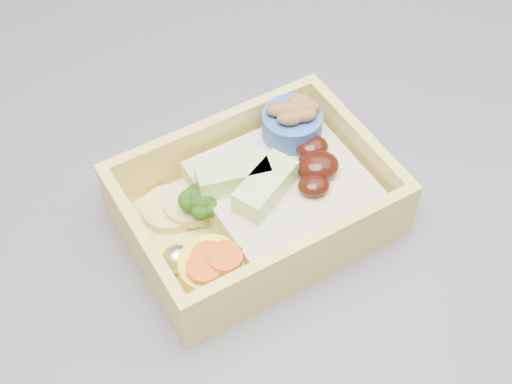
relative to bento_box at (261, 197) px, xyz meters
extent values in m
cube|color=#37373C|center=(-0.04, -0.05, -0.04)|extent=(1.24, 0.84, 0.04)
cube|color=#ECD561|center=(0.00, 0.00, -0.02)|extent=(0.21, 0.19, 0.01)
cube|color=#ECD561|center=(-0.03, 0.05, 0.01)|extent=(0.16, 0.08, 0.04)
cube|color=#ECD561|center=(0.02, -0.06, 0.01)|extent=(0.16, 0.08, 0.04)
cube|color=#ECD561|center=(0.07, 0.03, 0.01)|extent=(0.05, 0.10, 0.04)
cube|color=#ECD561|center=(-0.08, -0.04, 0.01)|extent=(0.05, 0.10, 0.04)
cube|color=tan|center=(0.02, 0.00, 0.00)|extent=(0.14, 0.13, 0.03)
ellipsoid|color=black|center=(0.04, 0.01, 0.02)|extent=(0.04, 0.03, 0.02)
ellipsoid|color=black|center=(0.04, 0.03, 0.02)|extent=(0.03, 0.03, 0.01)
ellipsoid|color=black|center=(0.03, -0.01, 0.02)|extent=(0.03, 0.03, 0.01)
cube|color=#BCEF7D|center=(0.00, -0.01, 0.02)|extent=(0.05, 0.05, 0.02)
cube|color=#BCEF7D|center=(-0.02, 0.00, 0.02)|extent=(0.05, 0.03, 0.02)
cylinder|color=#75A458|center=(-0.04, -0.01, -0.01)|extent=(0.01, 0.01, 0.02)
sphere|color=#234F12|center=(-0.04, -0.01, 0.01)|extent=(0.02, 0.02, 0.02)
sphere|color=#234F12|center=(-0.04, 0.00, 0.01)|extent=(0.02, 0.02, 0.02)
sphere|color=#234F12|center=(-0.05, 0.00, 0.01)|extent=(0.02, 0.02, 0.02)
sphere|color=#234F12|center=(-0.04, -0.01, 0.01)|extent=(0.01, 0.01, 0.01)
sphere|color=#234F12|center=(-0.04, -0.01, 0.01)|extent=(0.01, 0.01, 0.01)
sphere|color=#234F12|center=(-0.04, 0.00, 0.01)|extent=(0.01, 0.01, 0.01)
cylinder|color=yellow|center=(-0.04, -0.05, -0.01)|extent=(0.04, 0.04, 0.02)
cylinder|color=#EF5414|center=(-0.04, -0.05, 0.01)|extent=(0.02, 0.02, 0.00)
cylinder|color=#EF5414|center=(-0.04, -0.06, 0.01)|extent=(0.02, 0.02, 0.00)
cylinder|color=#EF5414|center=(-0.03, -0.05, 0.01)|extent=(0.02, 0.02, 0.00)
cylinder|color=#DCB97F|center=(-0.06, 0.01, -0.01)|extent=(0.04, 0.04, 0.01)
cylinder|color=#DCB97F|center=(-0.05, 0.01, -0.01)|extent=(0.04, 0.04, 0.01)
ellipsoid|color=silver|center=(-0.04, 0.03, -0.01)|extent=(0.02, 0.02, 0.02)
ellipsoid|color=silver|center=(-0.06, -0.04, -0.01)|extent=(0.02, 0.02, 0.02)
cylinder|color=#345BB4|center=(0.03, 0.05, 0.02)|extent=(0.04, 0.04, 0.02)
ellipsoid|color=brown|center=(0.03, 0.05, 0.04)|extent=(0.02, 0.02, 0.01)
ellipsoid|color=brown|center=(0.03, 0.05, 0.04)|extent=(0.02, 0.02, 0.01)
ellipsoid|color=brown|center=(0.02, 0.05, 0.04)|extent=(0.02, 0.02, 0.01)
ellipsoid|color=brown|center=(0.03, 0.04, 0.04)|extent=(0.02, 0.02, 0.01)
ellipsoid|color=brown|center=(0.02, 0.04, 0.04)|extent=(0.02, 0.02, 0.01)
ellipsoid|color=brown|center=(0.04, 0.05, 0.04)|extent=(0.02, 0.02, 0.01)
camera|label=1|loc=(-0.04, -0.30, 0.39)|focal=50.00mm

